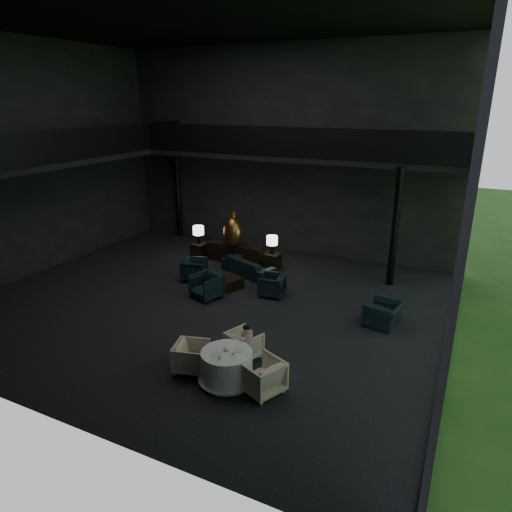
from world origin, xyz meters
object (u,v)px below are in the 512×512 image
at_px(sofa, 248,263).
at_px(dining_chair_east, 262,373).
at_px(dining_table, 227,369).
at_px(lounge_armchair_west, 195,268).
at_px(child, 247,336).
at_px(bronze_urn, 233,231).
at_px(dining_chair_west, 191,356).
at_px(lounge_armchair_south, 207,284).
at_px(coffee_table, 227,283).
at_px(table_lamp_left, 198,231).
at_px(side_table_right, 272,261).
at_px(console, 235,253).
at_px(dining_chair_north, 244,343).
at_px(table_lamp_right, 272,241).
at_px(window_armchair, 384,310).
at_px(side_table_left, 199,250).
at_px(lounge_armchair_east, 272,284).

xyz_separation_m(sofa, dining_chair_east, (3.40, -6.10, 0.03)).
height_order(dining_table, dining_chair_east, dining_chair_east).
bearing_deg(lounge_armchair_west, child, -152.64).
bearing_deg(bronze_urn, dining_chair_west, -69.07).
relative_size(lounge_armchair_west, dining_chair_west, 1.18).
xyz_separation_m(lounge_armchair_south, coffee_table, (0.18, 0.95, -0.29)).
bearing_deg(dining_chair_west, lounge_armchair_south, 11.45).
height_order(bronze_urn, sofa, bronze_urn).
xyz_separation_m(table_lamp_left, side_table_right, (3.20, -0.02, -0.76)).
bearing_deg(console, dining_chair_north, -59.92).
bearing_deg(dining_chair_north, dining_chair_east, 153.74).
relative_size(lounge_armchair_south, dining_table, 0.74).
bearing_deg(console, lounge_armchair_south, -76.94).
bearing_deg(table_lamp_right, window_armchair, -29.71).
bearing_deg(lounge_armchair_south, table_lamp_left, 146.76).
xyz_separation_m(coffee_table, dining_chair_north, (2.50, -3.56, 0.18)).
xyz_separation_m(table_lamp_right, coffee_table, (-0.64, -2.28, -0.91)).
relative_size(table_lamp_left, lounge_armchair_west, 0.81).
xyz_separation_m(side_table_right, sofa, (-0.56, -0.85, 0.11)).
distance_m(side_table_right, sofa, 1.02).
height_order(bronze_urn, side_table_left, bronze_urn).
height_order(side_table_left, lounge_armchair_south, lounge_armchair_south).
xyz_separation_m(side_table_right, lounge_armchair_south, (-0.82, -3.25, 0.18)).
relative_size(window_armchair, dining_table, 0.79).
bearing_deg(lounge_armchair_west, dining_chair_east, -153.21).
bearing_deg(side_table_left, console, 3.62).
xyz_separation_m(side_table_right, coffee_table, (-0.64, -2.30, -0.12)).
height_order(sofa, dining_chair_west, sofa).
relative_size(coffee_table, child, 1.47).
relative_size(table_lamp_left, lounge_armchair_east, 0.92).
bearing_deg(lounge_armchair_south, dining_chair_east, -24.49).
bearing_deg(side_table_right, console, 176.50).
height_order(bronze_urn, lounge_armchair_west, bronze_urn).
distance_m(console, dining_table, 7.91).
bearing_deg(dining_chair_west, child, -66.52).
relative_size(window_armchair, dining_chair_west, 1.37).
height_order(lounge_armchair_east, window_armchair, window_armchair).
relative_size(console, child, 3.88).
bearing_deg(lounge_armchair_south, side_table_left, 146.97).
bearing_deg(sofa, side_table_right, -101.91).
bearing_deg(child, dining_chair_north, -48.32).
xyz_separation_m(lounge_armchair_south, dining_chair_north, (2.68, -2.61, -0.12)).
bearing_deg(bronze_urn, coffee_table, -66.76).
height_order(console, coffee_table, console).
distance_m(side_table_right, coffee_table, 2.39).
distance_m(console, dining_chair_east, 8.33).
relative_size(console, dining_chair_west, 2.97).
distance_m(bronze_urn, coffee_table, 2.66).
distance_m(console, table_lamp_right, 1.77).
bearing_deg(lounge_armchair_west, dining_table, -158.79).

